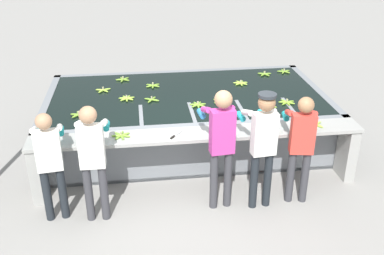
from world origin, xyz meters
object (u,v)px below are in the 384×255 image
object	(u,v)px
banana_bunch_floating_3	(103,90)
worker_0	(49,157)
banana_bunch_floating_4	(79,115)
banana_bunch_floating_12	(127,98)
worker_3	(263,139)
banana_bunch_floating_9	(268,106)
worker_1	(92,153)
knife_0	(175,135)
banana_bunch_floating_7	(221,101)
banana_bunch_floating_11	(284,71)
banana_bunch_ledge_2	(315,124)
worker_2	(221,138)
banana_bunch_floating_0	(265,74)
banana_bunch_floating_1	(153,85)
banana_bunch_ledge_1	(121,135)
banana_bunch_floating_2	(152,100)
banana_bunch_floating_6	(241,83)
banana_bunch_floating_10	(198,105)
banana_bunch_ledge_0	(268,128)
banana_bunch_floating_5	(123,79)
worker_4	(301,140)
banana_bunch_floating_8	(287,102)

from	to	relation	value
banana_bunch_floating_3	worker_0	bearing A→B (deg)	-103.65
banana_bunch_floating_4	banana_bunch_floating_12	world-z (taller)	same
worker_3	banana_bunch_floating_9	size ratio (longest dim) A/B	6.06
worker_1	knife_0	distance (m)	1.23
banana_bunch_floating_7	banana_bunch_floating_9	world-z (taller)	same
banana_bunch_floating_11	banana_bunch_floating_7	bearing A→B (deg)	-138.72
worker_3	banana_bunch_ledge_2	distance (m)	1.14
worker_2	banana_bunch_floating_0	bearing A→B (deg)	63.77
banana_bunch_floating_4	banana_bunch_floating_9	bearing A→B (deg)	-1.05
worker_3	banana_bunch_floating_3	size ratio (longest dim) A/B	6.15
worker_0	worker_2	size ratio (longest dim) A/B	0.89
banana_bunch_floating_1	banana_bunch_floating_11	distance (m)	2.65
banana_bunch_ledge_1	banana_bunch_floating_0	bearing A→B (deg)	40.30
worker_2	knife_0	xyz separation A→B (m)	(-0.58, 0.45, -0.14)
banana_bunch_floating_2	banana_bunch_floating_6	world-z (taller)	same
banana_bunch_floating_10	banana_bunch_floating_4	bearing A→B (deg)	-175.47
worker_2	banana_bunch_floating_9	world-z (taller)	worker_2
banana_bunch_ledge_0	worker_0	bearing A→B (deg)	-170.97
banana_bunch_ledge_0	banana_bunch_floating_1	bearing A→B (deg)	128.55
banana_bunch_floating_4	banana_bunch_floating_5	bearing A→B (deg)	66.60
knife_0	banana_bunch_floating_2	bearing A→B (deg)	100.91
banana_bunch_floating_6	banana_bunch_floating_10	size ratio (longest dim) A/B	1.00
worker_3	banana_bunch_floating_12	xyz separation A→B (m)	(-1.81, 1.99, -0.12)
worker_2	worker_4	distance (m)	1.11
worker_1	knife_0	bearing A→B (deg)	25.24
worker_3	banana_bunch_ledge_2	world-z (taller)	worker_3
banana_bunch_floating_6	banana_bunch_floating_8	world-z (taller)	same
worker_2	worker_4	world-z (taller)	worker_2
banana_bunch_floating_7	knife_0	xyz separation A→B (m)	(-0.87, -1.15, -0.01)
banana_bunch_floating_0	banana_bunch_floating_5	size ratio (longest dim) A/B	0.99
banana_bunch_floating_1	banana_bunch_floating_7	bearing A→B (deg)	-39.34
worker_0	banana_bunch_floating_3	bearing A→B (deg)	76.35
worker_3	banana_bunch_floating_4	distance (m)	2.91
banana_bunch_floating_6	banana_bunch_ledge_2	xyz separation A→B (m)	(0.70, -1.88, 0.00)
banana_bunch_floating_11	banana_bunch_ledge_0	bearing A→B (deg)	-112.80
worker_4	banana_bunch_floating_1	xyz separation A→B (m)	(-1.89, 2.50, -0.03)
banana_bunch_floating_8	knife_0	size ratio (longest dim) A/B	0.93
banana_bunch_floating_8	banana_bunch_floating_10	world-z (taller)	same
worker_0	banana_bunch_floating_5	distance (m)	3.01
banana_bunch_ledge_1	worker_3	bearing A→B (deg)	-17.46
worker_2	banana_bunch_floating_6	world-z (taller)	worker_2
worker_4	banana_bunch_floating_3	size ratio (longest dim) A/B	5.79
banana_bunch_floating_1	banana_bunch_ledge_1	bearing A→B (deg)	-105.62
worker_0	banana_bunch_floating_1	size ratio (longest dim) A/B	5.51
worker_2	banana_bunch_floating_3	distance (m)	2.91
worker_4	worker_0	bearing A→B (deg)	179.51
banana_bunch_floating_1	banana_bunch_ledge_2	size ratio (longest dim) A/B	1.10
banana_bunch_floating_2	banana_bunch_floating_8	xyz separation A→B (m)	(2.21, -0.40, -0.00)
banana_bunch_ledge_2	banana_bunch_floating_9	bearing A→B (deg)	122.76
banana_bunch_floating_5	banana_bunch_floating_10	world-z (taller)	same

